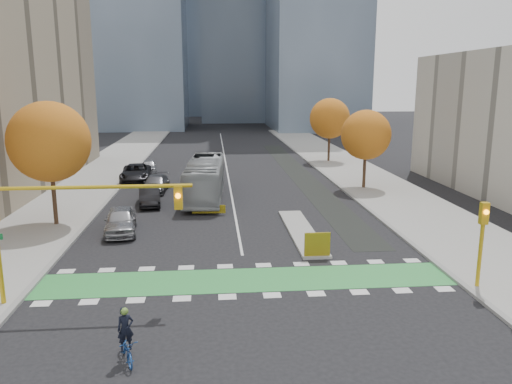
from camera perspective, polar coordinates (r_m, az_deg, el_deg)
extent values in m
plane|color=black|center=(23.05, -0.79, -11.41)|extent=(300.00, 300.00, 0.00)
cube|color=gray|center=(43.74, -20.76, -0.69)|extent=(7.00, 120.00, 0.15)
cube|color=gray|center=(44.68, 14.77, -0.04)|extent=(7.00, 120.00, 0.15)
cube|color=gray|center=(42.92, -16.26, -0.62)|extent=(0.30, 120.00, 0.16)
cube|color=gray|center=(43.63, 10.44, -0.12)|extent=(0.30, 120.00, 0.16)
cube|color=green|center=(24.43, -1.06, -10.00)|extent=(20.00, 3.00, 0.01)
cube|color=silver|center=(61.78, -3.54, 3.59)|extent=(0.15, 70.00, 0.01)
cube|color=black|center=(52.67, 4.95, 2.07)|extent=(2.50, 50.00, 0.01)
cube|color=gray|center=(31.91, 5.21, -4.52)|extent=(1.60, 10.00, 0.16)
cube|color=yellow|center=(27.20, 7.02, -5.95)|extent=(1.40, 0.12, 1.30)
cylinder|color=#332114|center=(35.31, -22.15, 0.50)|extent=(0.28, 0.28, 5.25)
sphere|color=#A45D14|center=(34.87, -22.55, 5.33)|extent=(5.20, 5.20, 5.20)
cylinder|color=#332114|center=(45.67, 12.31, 3.16)|extent=(0.28, 0.28, 4.55)
sphere|color=#A45D14|center=(45.35, 12.46, 6.40)|extent=(4.40, 4.40, 4.40)
cylinder|color=#332114|center=(61.09, 8.35, 5.70)|extent=(0.28, 0.28, 4.90)
sphere|color=#A45D14|center=(60.84, 8.43, 8.32)|extent=(4.80, 4.80, 4.80)
cylinder|color=#BF9914|center=(21.56, -18.23, 0.53)|extent=(8.20, 0.16, 0.16)
cube|color=#BF9914|center=(21.13, -8.87, -0.61)|extent=(0.35, 0.28, 1.00)
sphere|color=orange|center=(20.93, -8.91, -0.46)|extent=(0.22, 0.22, 0.22)
cylinder|color=#BF9914|center=(24.90, 24.29, -5.80)|extent=(0.18, 0.18, 4.00)
cube|color=#BF9914|center=(24.48, 24.62, -2.23)|extent=(0.35, 0.28, 1.00)
sphere|color=orange|center=(24.31, 24.85, -2.11)|extent=(0.22, 0.22, 0.22)
imported|color=navy|center=(18.26, -14.57, -16.99)|extent=(1.16, 1.80, 0.89)
imported|color=black|center=(17.91, -14.70, -14.88)|extent=(0.65, 0.54, 1.51)
sphere|color=#597F2D|center=(17.64, -14.81, -13.05)|extent=(0.26, 0.26, 0.26)
imported|color=#979B9D|center=(41.31, -5.83, 1.56)|extent=(3.40, 11.96, 3.29)
imported|color=#949499|center=(32.73, -15.23, -3.15)|extent=(2.53, 4.98, 1.62)
imported|color=black|center=(39.74, -12.07, -0.42)|extent=(2.11, 4.61, 1.47)
imported|color=#4E4E54|center=(44.62, -11.39, 0.94)|extent=(2.21, 4.94, 1.41)
imported|color=black|center=(49.79, -13.57, 2.14)|extent=(3.12, 6.11, 1.65)
imported|color=#9FA0A5|center=(54.61, -12.12, 2.91)|extent=(2.08, 4.11, 1.34)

